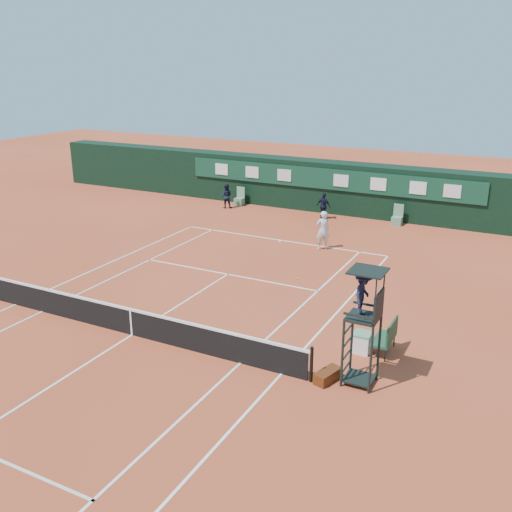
% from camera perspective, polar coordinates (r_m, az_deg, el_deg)
% --- Properties ---
extents(ground, '(90.00, 90.00, 0.00)m').
position_cam_1_polar(ground, '(19.62, -12.27, -7.72)').
color(ground, '#BD4D2C').
rests_on(ground, ground).
extents(court_lines, '(11.05, 23.85, 0.01)m').
position_cam_1_polar(court_lines, '(19.61, -12.27, -7.70)').
color(court_lines, white).
rests_on(court_lines, ground).
extents(tennis_net, '(12.90, 0.10, 1.10)m').
position_cam_1_polar(tennis_net, '(19.40, -12.37, -6.38)').
color(tennis_net, black).
rests_on(tennis_net, ground).
extents(back_wall, '(40.00, 1.65, 3.00)m').
position_cam_1_polar(back_wall, '(34.82, 7.35, 6.93)').
color(back_wall, black).
rests_on(back_wall, ground).
extents(linesman_chair_left, '(0.55, 0.50, 1.15)m').
position_cam_1_polar(linesman_chair_left, '(36.17, -1.66, 5.59)').
color(linesman_chair_left, '#56835D').
rests_on(linesman_chair_left, ground).
extents(linesman_chair_right, '(0.55, 0.50, 1.15)m').
position_cam_1_polar(linesman_chair_right, '(32.69, 13.93, 3.59)').
color(linesman_chair_right, '#598868').
rests_on(linesman_chair_right, ground).
extents(umpire_chair, '(0.96, 0.95, 3.42)m').
position_cam_1_polar(umpire_chair, '(15.71, 10.72, -4.66)').
color(umpire_chair, black).
rests_on(umpire_chair, ground).
extents(player_bench, '(0.55, 1.20, 1.10)m').
position_cam_1_polar(player_bench, '(18.25, 12.98, -7.80)').
color(player_bench, '#1B4530').
rests_on(player_bench, ground).
extents(tennis_bag, '(0.63, 0.96, 0.33)m').
position_cam_1_polar(tennis_bag, '(16.70, 7.18, -11.79)').
color(tennis_bag, black).
rests_on(tennis_bag, ground).
extents(cooler, '(0.57, 0.57, 0.65)m').
position_cam_1_polar(cooler, '(18.32, 10.55, -8.46)').
color(cooler, white).
rests_on(cooler, ground).
extents(tennis_ball, '(0.07, 0.07, 0.07)m').
position_cam_1_polar(tennis_ball, '(23.88, 4.09, -2.28)').
color(tennis_ball, yellow).
rests_on(tennis_ball, ground).
extents(player, '(0.82, 0.79, 1.89)m').
position_cam_1_polar(player, '(27.61, 6.69, 2.58)').
color(player, silver).
rests_on(player, ground).
extents(ball_kid_left, '(0.89, 0.80, 1.50)m').
position_cam_1_polar(ball_kid_left, '(35.42, -2.98, 6.01)').
color(ball_kid_left, black).
rests_on(ball_kid_left, ground).
extents(ball_kid_right, '(0.95, 0.56, 1.52)m').
position_cam_1_polar(ball_kid_right, '(33.07, 6.78, 4.98)').
color(ball_kid_right, black).
rests_on(ball_kid_right, ground).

